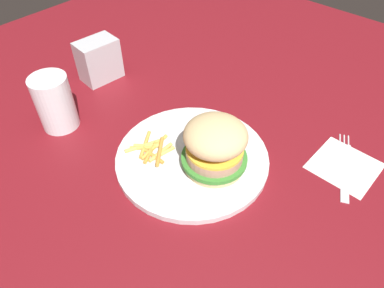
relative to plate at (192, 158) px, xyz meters
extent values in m
plane|color=maroon|center=(-0.01, 0.00, -0.01)|extent=(1.60, 1.60, 0.00)
cylinder|color=silver|center=(0.00, 0.00, 0.00)|extent=(0.28, 0.28, 0.01)
cylinder|color=tan|center=(-0.04, -0.01, 0.01)|extent=(0.11, 0.11, 0.01)
cylinder|color=#387F2D|center=(-0.04, -0.01, 0.02)|extent=(0.12, 0.12, 0.01)
cylinder|color=tan|center=(-0.04, -0.01, 0.04)|extent=(0.10, 0.10, 0.02)
cylinder|color=yellow|center=(-0.04, -0.01, 0.05)|extent=(0.10, 0.10, 0.01)
ellipsoid|color=tan|center=(-0.04, -0.01, 0.08)|extent=(0.11, 0.11, 0.05)
cylinder|color=#E5B251|center=(0.08, 0.04, 0.01)|extent=(0.04, 0.07, 0.01)
cylinder|color=gold|center=(0.07, 0.03, 0.01)|extent=(0.02, 0.07, 0.01)
cylinder|color=#E5B251|center=(0.08, 0.04, 0.01)|extent=(0.05, 0.04, 0.01)
cylinder|color=gold|center=(0.08, 0.04, 0.01)|extent=(0.04, 0.06, 0.01)
cylinder|color=gold|center=(0.05, 0.05, 0.01)|extent=(0.05, 0.01, 0.01)
cylinder|color=#E5B251|center=(0.05, 0.04, 0.01)|extent=(0.01, 0.06, 0.01)
cylinder|color=gold|center=(0.04, 0.04, 0.02)|extent=(0.05, 0.06, 0.01)
cylinder|color=gold|center=(0.08, 0.05, 0.01)|extent=(0.04, 0.04, 0.01)
cylinder|color=#E5B251|center=(0.04, 0.03, 0.01)|extent=(0.02, 0.05, 0.01)
cylinder|color=gold|center=(0.06, 0.05, 0.01)|extent=(0.03, 0.05, 0.01)
cube|color=white|center=(-0.22, -0.18, -0.01)|extent=(0.11, 0.11, 0.00)
cube|color=silver|center=(-0.23, -0.15, 0.00)|extent=(0.06, 0.11, 0.00)
cube|color=silver|center=(-0.20, -0.21, 0.00)|extent=(0.04, 0.04, 0.00)
cylinder|color=silver|center=(-0.20, -0.24, 0.00)|extent=(0.01, 0.03, 0.00)
cylinder|color=silver|center=(-0.19, -0.24, 0.00)|extent=(0.01, 0.03, 0.00)
cylinder|color=silver|center=(-0.18, -0.24, 0.00)|extent=(0.01, 0.03, 0.00)
cylinder|color=silver|center=(0.27, 0.10, 0.05)|extent=(0.07, 0.07, 0.11)
cylinder|color=black|center=(0.27, 0.10, 0.03)|extent=(0.07, 0.07, 0.07)
cube|color=#B7BABF|center=(0.34, -0.06, 0.04)|extent=(0.07, 0.09, 0.10)
camera|label=1|loc=(-0.30, 0.33, 0.48)|focal=32.87mm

